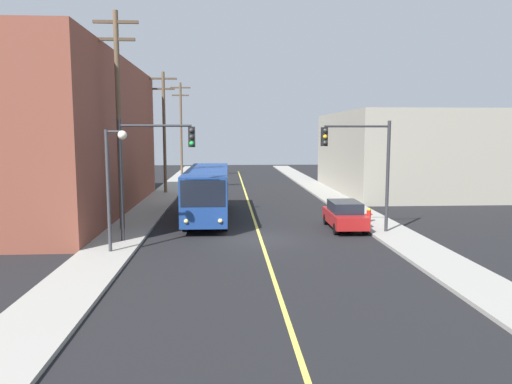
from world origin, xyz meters
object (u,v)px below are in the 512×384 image
object	(u,v)px
utility_pole_mid	(164,127)
traffic_signal_left_corner	(152,157)
city_bus	(208,190)
fire_hydrant	(369,215)
traffic_signal_right_corner	(360,155)
parked_car_red	(345,215)
street_lamp_left	(113,172)
utility_pole_near	(119,113)
utility_pole_far	(181,126)

from	to	relation	value
utility_pole_mid	traffic_signal_left_corner	distance (m)	20.29
city_bus	fire_hydrant	world-z (taller)	city_bus
traffic_signal_left_corner	fire_hydrant	xyz separation A→B (m)	(12.26, 4.37, -3.72)
traffic_signal_right_corner	fire_hydrant	bearing A→B (deg)	63.63
parked_car_red	utility_pole_mid	distance (m)	21.81
traffic_signal_left_corner	traffic_signal_right_corner	size ratio (longest dim) A/B	1.00
utility_pole_mid	traffic_signal_right_corner	size ratio (longest dim) A/B	1.79
fire_hydrant	utility_pole_mid	bearing A→B (deg)	131.93
parked_car_red	fire_hydrant	size ratio (longest dim) A/B	5.29
street_lamp_left	fire_hydrant	world-z (taller)	street_lamp_left
utility_pole_mid	fire_hydrant	bearing A→B (deg)	-48.07
utility_pole_near	city_bus	bearing A→B (deg)	41.29
utility_pole_far	traffic_signal_right_corner	bearing A→B (deg)	-69.47
utility_pole_near	fire_hydrant	size ratio (longest dim) A/B	14.08
parked_car_red	street_lamp_left	bearing A→B (deg)	-156.76
utility_pole_near	street_lamp_left	size ratio (longest dim) A/B	2.15
street_lamp_left	fire_hydrant	bearing A→B (deg)	25.65
fire_hydrant	street_lamp_left	bearing A→B (deg)	-154.35
city_bus	utility_pole_far	size ratio (longest dim) A/B	1.07
street_lamp_left	traffic_signal_right_corner	bearing A→B (deg)	16.67
traffic_signal_left_corner	fire_hydrant	size ratio (longest dim) A/B	7.14
street_lamp_left	city_bus	bearing A→B (deg)	67.34
traffic_signal_right_corner	fire_hydrant	size ratio (longest dim) A/B	7.14
utility_pole_near	traffic_signal_left_corner	world-z (taller)	utility_pole_near
parked_car_red	traffic_signal_right_corner	size ratio (longest dim) A/B	0.74
parked_car_red	traffic_signal_left_corner	distance (m)	11.33
traffic_signal_left_corner	traffic_signal_right_corner	xyz separation A→B (m)	(10.82, 1.47, 0.00)
city_bus	street_lamp_left	world-z (taller)	street_lamp_left
utility_pole_far	traffic_signal_left_corner	world-z (taller)	utility_pole_far
city_bus	utility_pole_near	xyz separation A→B (m)	(-4.64, -4.07, 4.78)
utility_pole_mid	traffic_signal_left_corner	world-z (taller)	utility_pole_mid
traffic_signal_right_corner	street_lamp_left	size ratio (longest dim) A/B	1.09
utility_pole_near	traffic_signal_right_corner	world-z (taller)	utility_pole_near
utility_pole_mid	fire_hydrant	size ratio (longest dim) A/B	12.81
parked_car_red	traffic_signal_right_corner	distance (m)	3.76
parked_car_red	city_bus	bearing A→B (deg)	152.20
city_bus	parked_car_red	distance (m)	9.04
utility_pole_far	utility_pole_near	bearing A→B (deg)	-90.79
utility_pole_far	fire_hydrant	xyz separation A→B (m)	(14.01, -30.66, -5.77)
traffic_signal_right_corner	fire_hydrant	distance (m)	4.93
utility_pole_far	traffic_signal_left_corner	bearing A→B (deg)	-87.15
traffic_signal_right_corner	street_lamp_left	world-z (taller)	traffic_signal_right_corner
parked_car_red	utility_pole_near	bearing A→B (deg)	179.46
street_lamp_left	utility_pole_near	bearing A→B (deg)	98.42
utility_pole_mid	utility_pole_near	bearing A→B (deg)	-90.98
utility_pole_far	traffic_signal_left_corner	xyz separation A→B (m)	(1.74, -35.03, -2.05)
traffic_signal_right_corner	street_lamp_left	xyz separation A→B (m)	(-12.24, -3.66, -0.56)
utility_pole_near	utility_pole_far	distance (m)	32.04
utility_pole_near	traffic_signal_right_corner	bearing A→B (deg)	-6.70
traffic_signal_left_corner	fire_hydrant	distance (m)	13.54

